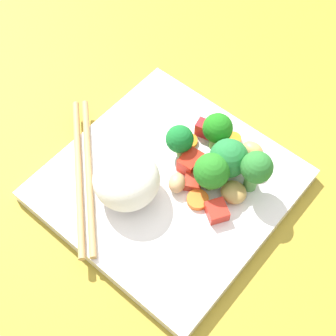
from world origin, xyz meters
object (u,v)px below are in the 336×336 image
(square_plate, at_px, (168,185))
(carrot_slice_2, at_px, (231,154))
(chopstick_pair, at_px, (84,173))
(rice_mound, at_px, (126,179))
(broccoli_floret_0, at_px, (212,171))

(square_plate, xyz_separation_m, carrot_slice_2, (0.04, 0.08, 0.01))
(square_plate, height_order, chopstick_pair, chopstick_pair)
(square_plate, bearing_deg, rice_mound, -124.80)
(chopstick_pair, bearing_deg, carrot_slice_2, 91.67)
(rice_mound, relative_size, broccoli_floret_0, 1.46)
(square_plate, distance_m, carrot_slice_2, 0.09)
(broccoli_floret_0, bearing_deg, carrot_slice_2, 95.65)
(rice_mound, xyz_separation_m, broccoli_floret_0, (0.07, 0.07, 0.00))
(broccoli_floret_0, xyz_separation_m, chopstick_pair, (-0.13, -0.09, -0.03))
(carrot_slice_2, bearing_deg, rice_mound, -118.90)
(rice_mound, bearing_deg, chopstick_pair, -164.74)
(broccoli_floret_0, height_order, chopstick_pair, broccoli_floret_0)
(carrot_slice_2, bearing_deg, square_plate, -115.47)
(square_plate, relative_size, rice_mound, 3.34)
(square_plate, distance_m, broccoli_floret_0, 0.07)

